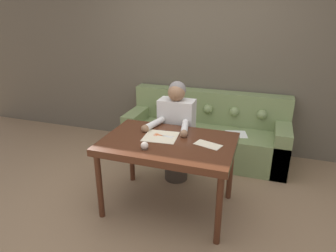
% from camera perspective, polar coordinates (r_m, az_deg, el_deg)
% --- Properties ---
extents(ground_plane, '(16.00, 16.00, 0.00)m').
position_cam_1_polar(ground_plane, '(3.27, -2.23, -15.52)').
color(ground_plane, '#846647').
extents(wall_back, '(8.00, 0.06, 2.60)m').
position_cam_1_polar(wall_back, '(4.37, 6.00, 12.57)').
color(wall_back, brown).
rests_on(wall_back, ground_plane).
extents(dining_table, '(1.29, 0.85, 0.77)m').
position_cam_1_polar(dining_table, '(2.95, 0.02, -4.20)').
color(dining_table, '#472314').
rests_on(dining_table, ground_plane).
extents(couch, '(2.20, 0.76, 0.89)m').
position_cam_1_polar(couch, '(4.23, 7.18, -1.58)').
color(couch, olive).
rests_on(couch, ground_plane).
extents(person, '(0.50, 0.62, 1.22)m').
position_cam_1_polar(person, '(3.49, 1.58, -1.25)').
color(person, '#33281E').
rests_on(person, ground_plane).
extents(pattern_paper_main, '(0.36, 0.34, 0.00)m').
position_cam_1_polar(pattern_paper_main, '(3.01, -1.37, -2.01)').
color(pattern_paper_main, beige).
rests_on(pattern_paper_main, dining_table).
extents(pattern_paper_offcut, '(0.28, 0.20, 0.00)m').
position_cam_1_polar(pattern_paper_offcut, '(2.85, 7.63, -3.55)').
color(pattern_paper_offcut, beige).
rests_on(pattern_paper_offcut, dining_table).
extents(scissors, '(0.21, 0.07, 0.01)m').
position_cam_1_polar(scissors, '(3.03, -1.50, -1.79)').
color(scissors, silver).
rests_on(scissors, dining_table).
extents(pin_cushion, '(0.07, 0.07, 0.07)m').
position_cam_1_polar(pin_cushion, '(2.74, -4.49, -3.79)').
color(pin_cushion, '#4C3828').
rests_on(pin_cushion, dining_table).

